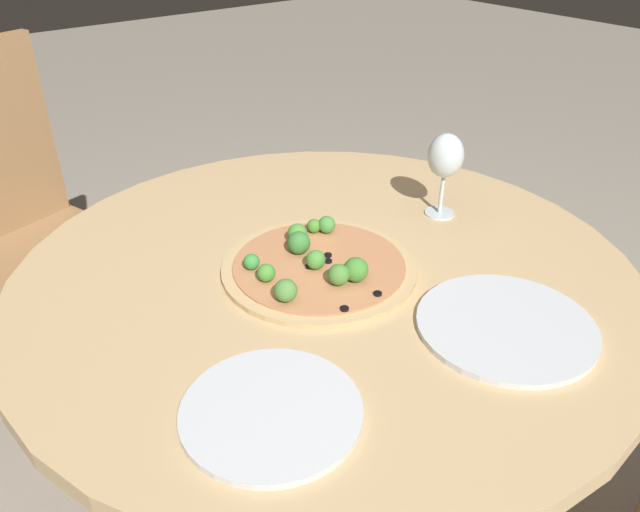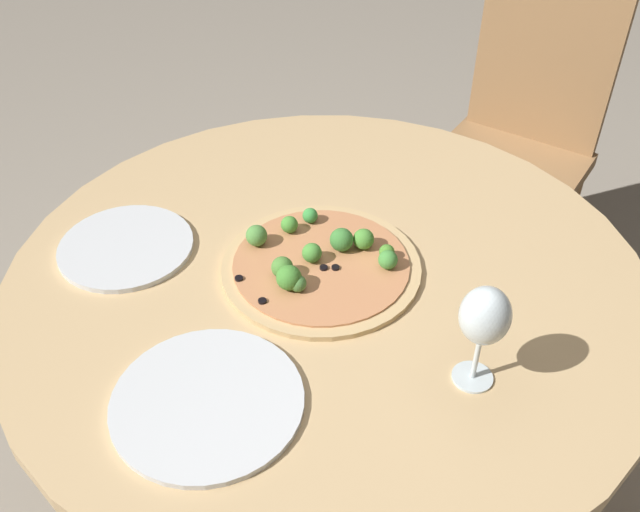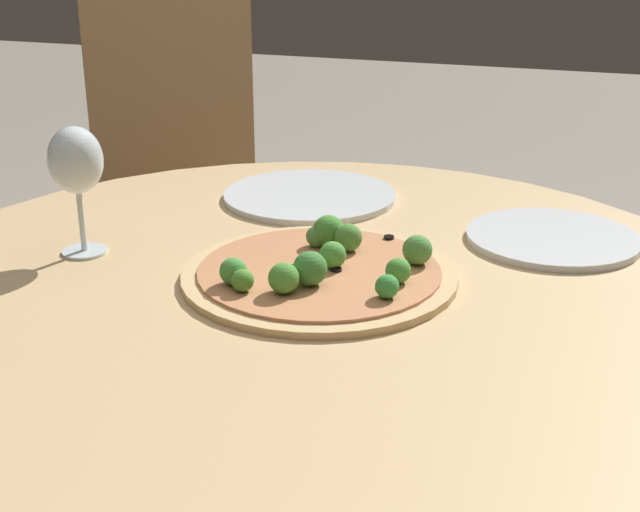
{
  "view_description": "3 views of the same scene",
  "coord_description": "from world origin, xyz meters",
  "px_view_note": "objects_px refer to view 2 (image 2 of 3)",
  "views": [
    {
      "loc": [
        0.73,
        -0.59,
        1.29
      ],
      "look_at": [
        0.0,
        -0.01,
        0.73
      ],
      "focal_mm": 35.0,
      "sensor_mm": 36.0,
      "label": 1
    },
    {
      "loc": [
        0.59,
        0.7,
        1.51
      ],
      "look_at": [
        0.0,
        -0.01,
        0.73
      ],
      "focal_mm": 40.0,
      "sensor_mm": 36.0,
      "label": 2
    },
    {
      "loc": [
        -0.97,
        -0.35,
        1.13
      ],
      "look_at": [
        0.0,
        -0.01,
        0.73
      ],
      "focal_mm": 50.0,
      "sensor_mm": 36.0,
      "label": 3
    }
  ],
  "objects_px": {
    "wine_glass": "(485,318)",
    "plate_near": "(207,402)",
    "plate_far": "(126,247)",
    "pizza": "(319,263)",
    "chair": "(519,133)"
  },
  "relations": [
    {
      "from": "wine_glass",
      "to": "plate_far",
      "type": "height_order",
      "value": "wine_glass"
    },
    {
      "from": "plate_near",
      "to": "plate_far",
      "type": "relative_size",
      "value": 1.15
    },
    {
      "from": "wine_glass",
      "to": "pizza",
      "type": "bearing_deg",
      "value": -86.85
    },
    {
      "from": "chair",
      "to": "wine_glass",
      "type": "bearing_deg",
      "value": -73.94
    },
    {
      "from": "chair",
      "to": "plate_far",
      "type": "xyz_separation_m",
      "value": [
        1.17,
        0.01,
        0.21
      ]
    },
    {
      "from": "pizza",
      "to": "plate_far",
      "type": "height_order",
      "value": "pizza"
    },
    {
      "from": "plate_near",
      "to": "chair",
      "type": "bearing_deg",
      "value": -162.37
    },
    {
      "from": "plate_near",
      "to": "plate_far",
      "type": "distance_m",
      "value": 0.39
    },
    {
      "from": "pizza",
      "to": "wine_glass",
      "type": "xyz_separation_m",
      "value": [
        -0.02,
        0.33,
        0.11
      ]
    },
    {
      "from": "chair",
      "to": "wine_glass",
      "type": "xyz_separation_m",
      "value": [
        0.92,
        0.6,
        0.33
      ]
    },
    {
      "from": "chair",
      "to": "plate_far",
      "type": "distance_m",
      "value": 1.19
    },
    {
      "from": "wine_glass",
      "to": "plate_near",
      "type": "relative_size",
      "value": 0.63
    },
    {
      "from": "pizza",
      "to": "plate_far",
      "type": "bearing_deg",
      "value": -48.25
    },
    {
      "from": "pizza",
      "to": "plate_near",
      "type": "distance_m",
      "value": 0.33
    },
    {
      "from": "wine_glass",
      "to": "plate_far",
      "type": "distance_m",
      "value": 0.65
    }
  ]
}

